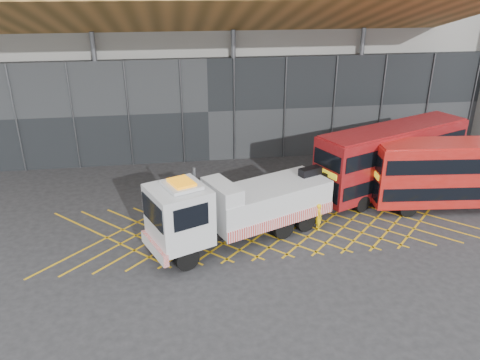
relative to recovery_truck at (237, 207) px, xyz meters
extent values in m
plane|color=#28282B|center=(-2.40, 1.24, -2.00)|extent=(120.00, 120.00, 0.00)
cube|color=gold|center=(-7.20, 1.24, -2.00)|extent=(7.16, 7.16, 0.01)
cube|color=gold|center=(-7.20, 1.24, -2.00)|extent=(7.16, 7.16, 0.01)
cube|color=gold|center=(-5.60, 1.24, -2.00)|extent=(7.16, 7.16, 0.01)
cube|color=gold|center=(-5.60, 1.24, -2.00)|extent=(7.16, 7.16, 0.01)
cube|color=gold|center=(-4.00, 1.24, -2.00)|extent=(7.16, 7.16, 0.01)
cube|color=gold|center=(-4.00, 1.24, -2.00)|extent=(7.16, 7.16, 0.01)
cube|color=gold|center=(-2.40, 1.24, -2.00)|extent=(7.16, 7.16, 0.01)
cube|color=gold|center=(-2.40, 1.24, -2.00)|extent=(7.16, 7.16, 0.01)
cube|color=gold|center=(-0.80, 1.24, -2.00)|extent=(7.16, 7.16, 0.01)
cube|color=gold|center=(-0.80, 1.24, -2.00)|extent=(7.16, 7.16, 0.01)
cube|color=gold|center=(0.80, 1.24, -2.00)|extent=(7.16, 7.16, 0.01)
cube|color=gold|center=(0.80, 1.24, -2.00)|extent=(7.16, 7.16, 0.01)
cube|color=gold|center=(2.40, 1.24, -2.00)|extent=(7.16, 7.16, 0.01)
cube|color=gold|center=(2.40, 1.24, -2.00)|extent=(7.16, 7.16, 0.01)
cube|color=gold|center=(4.00, 1.24, -2.00)|extent=(7.16, 7.16, 0.01)
cube|color=gold|center=(4.00, 1.24, -2.00)|extent=(7.16, 7.16, 0.01)
cube|color=gold|center=(5.60, 1.24, -2.00)|extent=(7.16, 7.16, 0.01)
cube|color=gold|center=(5.60, 1.24, -2.00)|extent=(7.16, 7.16, 0.01)
cube|color=gold|center=(7.20, 1.24, -2.00)|extent=(7.16, 7.16, 0.01)
cube|color=gold|center=(7.20, 1.24, -2.00)|extent=(7.16, 7.16, 0.01)
cube|color=gold|center=(8.80, 1.24, -2.00)|extent=(7.16, 7.16, 0.01)
cube|color=gold|center=(8.80, 1.24, -2.00)|extent=(7.16, 7.16, 0.01)
cube|color=gold|center=(10.40, 1.24, -2.00)|extent=(7.16, 7.16, 0.01)
cube|color=gold|center=(10.40, 1.24, -2.00)|extent=(7.16, 7.16, 0.01)
cube|color=gold|center=(12.00, 1.24, -2.00)|extent=(7.16, 7.16, 0.01)
cube|color=gold|center=(12.00, 1.24, -2.00)|extent=(7.16, 7.16, 0.01)
cube|color=gray|center=(-0.40, 20.24, 7.00)|extent=(55.00, 14.00, 18.00)
cube|color=black|center=(-0.40, 12.94, 2.00)|extent=(55.00, 0.80, 8.00)
cube|color=brown|center=(-2.40, 9.24, 9.50)|extent=(40.00, 11.93, 4.07)
cylinder|color=#595B60|center=(-8.40, 12.74, 3.00)|extent=(0.36, 0.36, 10.00)
cylinder|color=#595B60|center=(1.60, 12.74, 3.00)|extent=(0.36, 0.36, 10.00)
cylinder|color=#595B60|center=(11.60, 12.74, 3.00)|extent=(0.36, 0.36, 10.00)
cube|color=black|center=(0.45, 0.19, -1.20)|extent=(10.42, 5.27, 0.40)
cube|color=silver|center=(-3.12, -1.32, 0.45)|extent=(3.63, 3.69, 2.96)
cube|color=black|center=(-4.40, -1.86, 0.96)|extent=(1.03, 2.33, 1.25)
cube|color=red|center=(-4.44, -1.87, -1.03)|extent=(1.42, 2.84, 0.63)
cube|color=orange|center=(-2.91, -1.23, 2.19)|extent=(1.48, 1.66, 0.14)
cube|color=silver|center=(1.92, 0.82, -0.12)|extent=(7.62, 5.38, 1.82)
cube|color=red|center=(2.49, -0.53, -0.80)|extent=(6.54, 2.82, 0.63)
cube|color=silver|center=(-0.81, -0.34, 1.19)|extent=(2.12, 2.96, 0.80)
cube|color=black|center=(4.65, 1.97, 0.96)|extent=(1.48, 1.06, 0.57)
cube|color=black|center=(5.70, 2.42, 0.39)|extent=(2.45, 1.34, 1.23)
cylinder|color=black|center=(-2.87, -2.51, -1.37)|extent=(1.31, 0.86, 1.25)
cylinder|color=black|center=(-3.80, -0.30, -1.37)|extent=(1.31, 0.86, 1.25)
cylinder|color=black|center=(4.06, 0.43, -1.37)|extent=(1.31, 0.86, 1.25)
cylinder|color=black|center=(3.13, 2.63, -1.37)|extent=(1.31, 0.86, 1.25)
cylinder|color=#595B60|center=(-2.20, 0.31, 1.08)|extent=(0.16, 0.16, 2.51)
cube|color=maroon|center=(11.08, 4.70, 0.55)|extent=(11.52, 6.85, 4.02)
cube|color=black|center=(11.08, 4.70, -0.40)|extent=(11.12, 6.73, 0.88)
cube|color=black|center=(11.08, 4.70, 1.47)|extent=(11.12, 6.73, 0.98)
cube|color=black|center=(5.81, 2.48, -0.35)|extent=(0.96, 2.16, 1.35)
cube|color=black|center=(5.81, 2.48, 1.47)|extent=(0.96, 2.16, 0.98)
cube|color=yellow|center=(5.80, 2.48, 0.64)|extent=(0.77, 1.73, 0.36)
cube|color=maroon|center=(11.08, 4.70, 2.58)|extent=(11.23, 6.57, 0.12)
cylinder|color=black|center=(8.19, 2.21, -1.46)|extent=(1.11, 0.70, 1.08)
cylinder|color=black|center=(7.29, 4.37, -1.46)|extent=(1.11, 0.70, 1.08)
cylinder|color=black|center=(14.59, 4.91, -1.46)|extent=(1.11, 0.70, 1.08)
cylinder|color=black|center=(13.68, 7.06, -1.46)|extent=(1.11, 0.70, 1.08)
cube|color=#AD140F|center=(14.23, 1.92, 0.40)|extent=(10.92, 3.51, 3.79)
cube|color=black|center=(14.23, 1.92, -0.49)|extent=(10.50, 3.53, 0.83)
cube|color=black|center=(14.23, 1.92, 1.27)|extent=(10.50, 3.53, 0.93)
cube|color=black|center=(8.86, 2.44, -0.44)|extent=(0.27, 2.19, 1.27)
cube|color=black|center=(8.86, 2.44, 1.27)|extent=(0.27, 2.19, 0.93)
cube|color=yellow|center=(8.85, 2.44, 0.49)|extent=(0.23, 1.74, 0.34)
cube|color=#AD140F|center=(14.23, 1.92, 2.32)|extent=(10.69, 3.29, 0.12)
cylinder|color=black|center=(10.72, 1.16, -1.49)|extent=(1.04, 0.39, 1.01)
cylinder|color=black|center=(10.93, 3.34, -1.49)|extent=(1.04, 0.39, 1.01)
imported|color=yellow|center=(4.84, 0.46, -1.19)|extent=(0.42, 0.61, 1.61)
camera|label=1|loc=(-3.18, -22.47, 11.39)|focal=35.00mm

